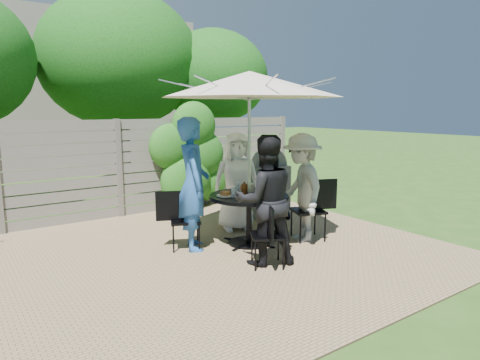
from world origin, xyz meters
TOP-DOWN VIEW (x-y plane):
  - backyard_envelope at (0.09, 10.29)m, footprint 60.00×60.00m
  - patio_table at (0.99, 0.25)m, footprint 1.53×1.53m
  - umbrella at (0.99, 0.25)m, footprint 3.44×3.44m
  - chair_back at (1.35, 1.15)m, footprint 0.48×0.63m
  - person_back at (1.30, 1.02)m, footprint 0.95×0.79m
  - chair_left at (0.10, 0.61)m, footprint 0.67×0.56m
  - person_left at (0.22, 0.56)m, footprint 0.69×0.82m
  - chair_front at (0.63, -0.64)m, footprint 0.56×0.65m
  - person_front at (0.68, -0.52)m, footprint 1.02×0.91m
  - chair_right at (1.89, -0.11)m, footprint 0.73×0.60m
  - person_right at (1.76, -0.06)m, footprint 0.98×1.24m
  - plate_back at (1.13, 0.59)m, footprint 0.26×0.26m
  - plate_left at (0.66, 0.39)m, footprint 0.26×0.26m
  - plate_front at (0.86, -0.08)m, footprint 0.26×0.26m
  - plate_right at (1.33, 0.12)m, footprint 0.26×0.26m
  - plate_extra at (1.05, -0.09)m, footprint 0.24×0.24m
  - glass_back at (0.99, 0.53)m, footprint 0.07×0.07m
  - glass_left at (0.71, 0.25)m, footprint 0.07×0.07m
  - glass_front at (0.99, -0.03)m, footprint 0.07×0.07m
  - glass_right at (1.27, 0.25)m, footprint 0.07×0.07m
  - syrup_jug at (0.96, 0.32)m, footprint 0.09×0.09m
  - coffee_cup at (1.17, 0.42)m, footprint 0.08×0.08m
  - bbq_grill at (2.21, 1.29)m, footprint 0.72×0.60m

SIDE VIEW (x-z plane):
  - chair_back at x=1.35m, z-range -0.16..0.66m
  - chair_front at x=0.63m, z-range -0.17..0.69m
  - chair_left at x=0.10m, z-range -0.17..0.70m
  - chair_right at x=1.89m, z-range -0.19..0.77m
  - patio_table at x=0.99m, z-range 0.15..0.92m
  - bbq_grill at x=2.21m, z-range -0.06..1.27m
  - plate_back at x=1.13m, z-range 0.76..0.83m
  - plate_left at x=0.66m, z-range 0.76..0.83m
  - plate_front at x=0.86m, z-range 0.76..0.83m
  - plate_right at x=1.33m, z-range 0.76..0.83m
  - plate_extra at x=1.05m, z-range 0.76..0.83m
  - person_back at x=1.30m, z-range 0.00..1.65m
  - coffee_cup at x=1.17m, z-range 0.77..0.89m
  - person_right at x=1.76m, z-range 0.00..1.67m
  - glass_back at x=0.99m, z-range 0.77..0.91m
  - glass_left at x=0.71m, z-range 0.77..0.91m
  - glass_front at x=0.99m, z-range 0.77..0.91m
  - glass_right at x=1.27m, z-range 0.77..0.91m
  - syrup_jug at x=0.96m, z-range 0.77..0.93m
  - person_front at x=0.68m, z-range 0.00..1.71m
  - person_left at x=0.22m, z-range 0.00..1.92m
  - umbrella at x=0.99m, z-range 1.09..3.66m
  - backyard_envelope at x=0.09m, z-range 0.11..5.11m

